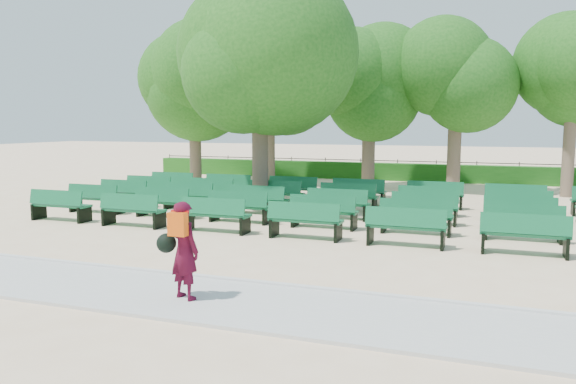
{
  "coord_description": "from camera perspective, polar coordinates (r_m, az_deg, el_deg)",
  "views": [
    {
      "loc": [
        5.69,
        -15.61,
        3.02
      ],
      "look_at": [
        0.38,
        -1.0,
        1.1
      ],
      "focal_mm": 35.0,
      "sensor_mm": 36.0,
      "label": 1
    }
  ],
  "objects": [
    {
      "name": "person",
      "position": [
        9.63,
        -10.66,
        -5.68
      ],
      "size": [
        0.83,
        0.58,
        1.67
      ],
      "rotation": [
        0.0,
        0.0,
        2.8
      ],
      "color": "#44091C",
      "rests_on": "ground"
    },
    {
      "name": "ground",
      "position": [
        16.89,
        -0.05,
        -3.26
      ],
      "size": [
        120.0,
        120.0,
        0.0
      ],
      "primitive_type": "plane",
      "color": "beige"
    },
    {
      "name": "hedge",
      "position": [
        30.26,
        9.07,
        2.09
      ],
      "size": [
        26.0,
        0.7,
        0.9
      ],
      "primitive_type": "cube",
      "color": "#1E5D18",
      "rests_on": "ground"
    },
    {
      "name": "curb",
      "position": [
        11.35,
        -11.03,
        -8.27
      ],
      "size": [
        30.0,
        0.12,
        0.1
      ],
      "primitive_type": "cube",
      "color": "silver",
      "rests_on": "ground"
    },
    {
      "name": "tree_among",
      "position": [
        19.94,
        -2.9,
        12.1
      ],
      "size": [
        5.41,
        5.41,
        7.24
      ],
      "color": "brown",
      "rests_on": "ground"
    },
    {
      "name": "bench_array",
      "position": [
        17.86,
        5.07,
        -2.39
      ],
      "size": [
        1.96,
        0.67,
        1.22
      ],
      "rotation": [
        0.0,
        0.0,
        -0.04
      ],
      "color": "#106036",
      "rests_on": "ground"
    },
    {
      "name": "fence",
      "position": [
        30.69,
        9.19,
        1.31
      ],
      "size": [
        26.0,
        0.1,
        1.02
      ],
      "primitive_type": null,
      "color": "black",
      "rests_on": "ground"
    },
    {
      "name": "tree_line",
      "position": [
        26.41,
        7.4,
        0.42
      ],
      "size": [
        21.8,
        6.8,
        7.04
      ],
      "primitive_type": null,
      "color": "#246019",
      "rests_on": "ground"
    },
    {
      "name": "paving",
      "position": [
        10.43,
        -14.33,
        -9.86
      ],
      "size": [
        30.0,
        2.2,
        0.06
      ],
      "primitive_type": "cube",
      "color": "beige",
      "rests_on": "ground"
    }
  ]
}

